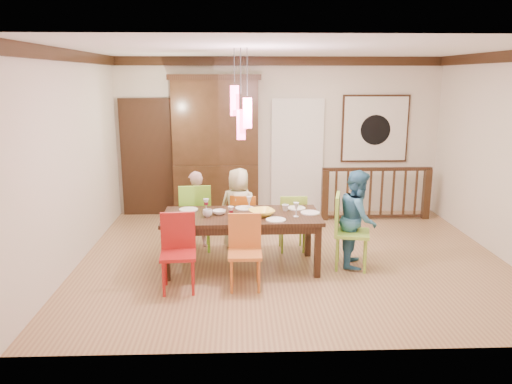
{
  "coord_description": "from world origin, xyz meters",
  "views": [
    {
      "loc": [
        -0.76,
        -6.76,
        2.56
      ],
      "look_at": [
        -0.51,
        0.05,
        0.97
      ],
      "focal_mm": 35.0,
      "sensor_mm": 36.0,
      "label": 1
    }
  ],
  "objects_px": {
    "chair_far_left": "(195,212)",
    "china_hutch": "(216,147)",
    "balustrade": "(376,192)",
    "dining_table": "(242,220)",
    "chair_end_right": "(352,227)",
    "person_end_right": "(358,218)",
    "person_far_mid": "(239,209)",
    "person_far_left": "(196,209)"
  },
  "relations": [
    {
      "from": "chair_end_right",
      "to": "person_far_left",
      "type": "distance_m",
      "value": 2.37
    },
    {
      "from": "chair_far_left",
      "to": "china_hutch",
      "type": "distance_m",
      "value": 2.0
    },
    {
      "from": "person_far_left",
      "to": "person_far_mid",
      "type": "xyz_separation_m",
      "value": [
        0.65,
        -0.08,
        0.03
      ]
    },
    {
      "from": "chair_far_left",
      "to": "balustrade",
      "type": "height_order",
      "value": "chair_far_left"
    },
    {
      "from": "dining_table",
      "to": "chair_end_right",
      "type": "bearing_deg",
      "value": -3.34
    },
    {
      "from": "balustrade",
      "to": "dining_table",
      "type": "bearing_deg",
      "value": -137.35
    },
    {
      "from": "person_far_left",
      "to": "person_far_mid",
      "type": "distance_m",
      "value": 0.65
    },
    {
      "from": "dining_table",
      "to": "chair_far_left",
      "type": "distance_m",
      "value": 1.04
    },
    {
      "from": "person_end_right",
      "to": "person_far_mid",
      "type": "bearing_deg",
      "value": 78.17
    },
    {
      "from": "person_far_left",
      "to": "person_far_mid",
      "type": "height_order",
      "value": "person_far_mid"
    },
    {
      "from": "chair_far_left",
      "to": "person_far_left",
      "type": "distance_m",
      "value": 0.12
    },
    {
      "from": "chair_far_left",
      "to": "person_far_mid",
      "type": "bearing_deg",
      "value": 177.12
    },
    {
      "from": "chair_far_left",
      "to": "chair_end_right",
      "type": "xyz_separation_m",
      "value": [
        2.18,
        -0.83,
        -0.0
      ]
    },
    {
      "from": "chair_end_right",
      "to": "person_far_mid",
      "type": "height_order",
      "value": "person_far_mid"
    },
    {
      "from": "chair_far_left",
      "to": "person_end_right",
      "type": "xyz_separation_m",
      "value": [
        2.28,
        -0.72,
        0.08
      ]
    },
    {
      "from": "person_far_left",
      "to": "person_far_mid",
      "type": "bearing_deg",
      "value": 164.83
    },
    {
      "from": "dining_table",
      "to": "chair_end_right",
      "type": "relative_size",
      "value": 2.08
    },
    {
      "from": "person_end_right",
      "to": "person_far_left",
      "type": "bearing_deg",
      "value": 82.8
    },
    {
      "from": "china_hutch",
      "to": "person_end_right",
      "type": "bearing_deg",
      "value": -51.74
    },
    {
      "from": "person_far_mid",
      "to": "person_end_right",
      "type": "xyz_separation_m",
      "value": [
        1.62,
        -0.75,
        0.05
      ]
    },
    {
      "from": "chair_far_left",
      "to": "person_end_right",
      "type": "height_order",
      "value": "person_end_right"
    },
    {
      "from": "chair_end_right",
      "to": "china_hutch",
      "type": "height_order",
      "value": "china_hutch"
    },
    {
      "from": "chair_end_right",
      "to": "person_end_right",
      "type": "height_order",
      "value": "person_end_right"
    },
    {
      "from": "dining_table",
      "to": "person_far_left",
      "type": "distance_m",
      "value": 1.13
    },
    {
      "from": "chair_far_left",
      "to": "person_end_right",
      "type": "relative_size",
      "value": 0.77
    },
    {
      "from": "balustrade",
      "to": "person_end_right",
      "type": "bearing_deg",
      "value": -111.55
    },
    {
      "from": "dining_table",
      "to": "china_hutch",
      "type": "distance_m",
      "value": 2.74
    },
    {
      "from": "chair_end_right",
      "to": "balustrade",
      "type": "bearing_deg",
      "value": -8.83
    },
    {
      "from": "person_far_mid",
      "to": "person_end_right",
      "type": "height_order",
      "value": "person_end_right"
    },
    {
      "from": "dining_table",
      "to": "balustrade",
      "type": "xyz_separation_m",
      "value": [
        2.45,
        2.28,
        -0.17
      ]
    },
    {
      "from": "dining_table",
      "to": "chair_end_right",
      "type": "distance_m",
      "value": 1.49
    },
    {
      "from": "china_hutch",
      "to": "balustrade",
      "type": "distance_m",
      "value": 3.03
    },
    {
      "from": "person_end_right",
      "to": "dining_table",
      "type": "bearing_deg",
      "value": 104.88
    },
    {
      "from": "chair_far_left",
      "to": "person_far_mid",
      "type": "height_order",
      "value": "person_far_mid"
    },
    {
      "from": "chair_far_left",
      "to": "person_end_right",
      "type": "distance_m",
      "value": 2.39
    },
    {
      "from": "chair_end_right",
      "to": "person_far_left",
      "type": "relative_size",
      "value": 0.86
    },
    {
      "from": "chair_far_left",
      "to": "person_far_left",
      "type": "xyz_separation_m",
      "value": [
        0.0,
        0.12,
        0.0
      ]
    },
    {
      "from": "person_far_left",
      "to": "person_end_right",
      "type": "xyz_separation_m",
      "value": [
        2.27,
        -0.84,
        0.08
      ]
    },
    {
      "from": "chair_far_left",
      "to": "china_hutch",
      "type": "relative_size",
      "value": 0.39
    },
    {
      "from": "person_far_left",
      "to": "person_end_right",
      "type": "bearing_deg",
      "value": 152.03
    },
    {
      "from": "dining_table",
      "to": "balustrade",
      "type": "height_order",
      "value": "balustrade"
    },
    {
      "from": "person_far_mid",
      "to": "person_end_right",
      "type": "relative_size",
      "value": 0.93
    }
  ]
}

